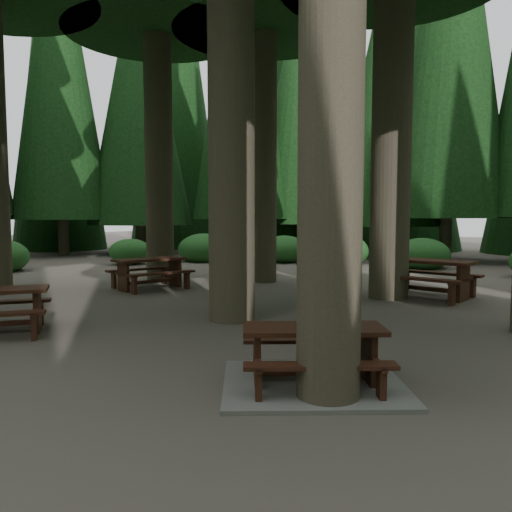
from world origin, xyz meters
The scene contains 5 objects.
ground centered at (0.00, 0.00, 0.00)m, with size 80.00×80.00×0.00m, color #554C45.
picnic_table_a centered at (3.68, -2.20, 0.22)m, with size 2.60×2.51×0.68m.
picnic_table_b centered at (-3.28, 2.16, 0.53)m, with size 1.99×2.22×0.80m.
picnic_table_d centered at (3.15, 4.71, 0.59)m, with size 2.26×1.92×0.89m.
shrub_ring centered at (0.70, 0.75, 0.40)m, with size 23.86×24.64×1.49m.
Camera 1 is at (6.16, -7.14, 1.92)m, focal length 35.00 mm.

